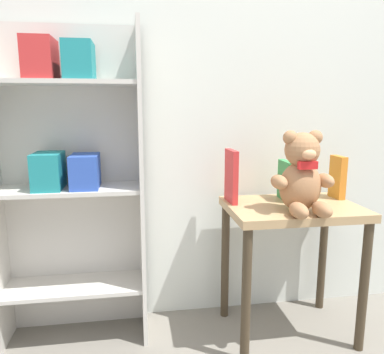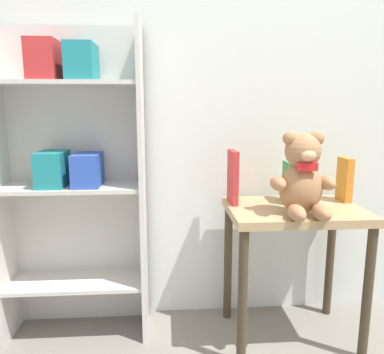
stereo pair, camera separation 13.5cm
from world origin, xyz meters
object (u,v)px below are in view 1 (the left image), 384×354
Objects in this scene: book_standing_red at (231,176)px; book_standing_green at (286,181)px; display_table at (291,228)px; teddy_bear at (302,175)px; book_standing_orange at (338,177)px; bookshelf_side at (69,170)px.

book_standing_red is 1.30× the size of book_standing_green.
display_table is 0.22m from book_standing_green.
teddy_bear reaches higher than display_table.
book_standing_red reaches higher than book_standing_green.
display_table is 3.37× the size of book_standing_green.
book_standing_red is 0.53m from book_standing_orange.
display_table is (0.99, -0.15, -0.27)m from bookshelf_side.
book_standing_red is 1.19× the size of book_standing_orange.
display_table is 0.35m from book_standing_orange.
book_standing_red is at bearing -178.03° from book_standing_green.
bookshelf_side reaches higher than teddy_bear.
display_table is 0.36m from book_standing_red.
book_standing_orange is (0.28, 0.20, -0.05)m from teddy_bear.
display_table is 2.59× the size of book_standing_red.
display_table is 1.84× the size of teddy_bear.
book_standing_orange is (0.26, 0.09, 0.21)m from display_table.
teddy_bear is 0.21m from book_standing_green.
teddy_bear is (0.97, -0.25, -0.01)m from bookshelf_side.
book_standing_orange is (0.53, -0.00, -0.02)m from book_standing_red.
teddy_bear is 1.67× the size of book_standing_orange.
bookshelf_side is 0.73m from book_standing_red.
book_standing_red is (-0.26, 0.09, 0.23)m from display_table.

